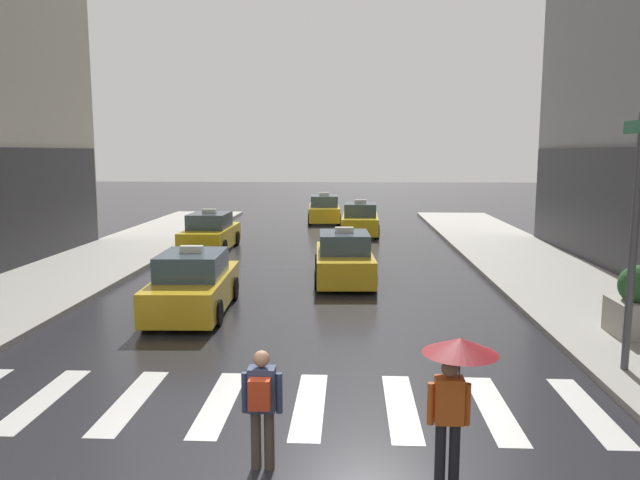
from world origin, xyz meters
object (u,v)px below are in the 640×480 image
object	(u,v)px
taxi_lead	(193,285)
pedestrian_with_backpack	(262,401)
taxi_second	(344,259)
taxi_fifth	(324,210)
taxi_third	(210,233)
planter_near_corner	(638,304)
pedestrian_with_umbrella	(456,370)
taxi_fourth	(360,220)

from	to	relation	value
taxi_lead	pedestrian_with_backpack	xyz separation A→B (m)	(3.01, -8.10, 0.25)
taxi_second	pedestrian_with_backpack	xyz separation A→B (m)	(-0.96, -12.32, 0.25)
taxi_second	taxi_fifth	bearing A→B (deg)	94.64
taxi_third	planter_near_corner	bearing A→B (deg)	-44.79
taxi_third	pedestrian_with_backpack	world-z (taller)	taxi_third
taxi_lead	taxi_fifth	distance (m)	21.54
taxi_lead	pedestrian_with_umbrella	xyz separation A→B (m)	(5.51, -8.31, 0.79)
taxi_lead	planter_near_corner	xyz separation A→B (m)	(10.62, -2.09, 0.15)
planter_near_corner	taxi_fifth	bearing A→B (deg)	108.92
pedestrian_with_umbrella	planter_near_corner	size ratio (longest dim) A/B	1.21
pedestrian_with_umbrella	pedestrian_with_backpack	xyz separation A→B (m)	(-2.51, 0.21, -0.54)
taxi_fourth	planter_near_corner	size ratio (longest dim) A/B	2.86
taxi_second	pedestrian_with_umbrella	xyz separation A→B (m)	(1.54, -12.53, 0.79)
taxi_fifth	pedestrian_with_backpack	distance (m)	29.49
taxi_second	taxi_fourth	world-z (taller)	same
taxi_fifth	pedestrian_with_umbrella	distance (m)	29.86
taxi_fourth	pedestrian_with_backpack	xyz separation A→B (m)	(-1.68, -23.97, 0.25)
taxi_fourth	pedestrian_with_umbrella	size ratio (longest dim) A/B	2.36
pedestrian_with_backpack	taxi_second	bearing A→B (deg)	85.52
taxi_fifth	pedestrian_with_backpack	size ratio (longest dim) A/B	2.80
taxi_lead	taxi_second	distance (m)	5.79
taxi_fourth	taxi_second	bearing A→B (deg)	-93.52
taxi_third	taxi_fourth	world-z (taller)	same
taxi_lead	taxi_third	bearing A→B (deg)	100.45
pedestrian_with_umbrella	planter_near_corner	world-z (taller)	pedestrian_with_umbrella
taxi_second	planter_near_corner	bearing A→B (deg)	-43.46
taxi_third	taxi_fifth	size ratio (longest dim) A/B	0.99
pedestrian_with_umbrella	planter_near_corner	bearing A→B (deg)	50.65
taxi_fourth	pedestrian_with_backpack	size ratio (longest dim) A/B	2.77
planter_near_corner	taxi_second	bearing A→B (deg)	136.54
taxi_second	taxi_fourth	size ratio (longest dim) A/B	1.01
pedestrian_with_umbrella	planter_near_corner	distance (m)	8.08
taxi_fifth	pedestrian_with_umbrella	bearing A→B (deg)	-84.35
taxi_fifth	pedestrian_with_umbrella	world-z (taller)	pedestrian_with_umbrella
taxi_fourth	taxi_fifth	xyz separation A→B (m)	(-2.11, 5.52, 0.00)
planter_near_corner	taxi_lead	bearing A→B (deg)	168.89
taxi_lead	taxi_fourth	bearing A→B (deg)	73.55
taxi_second	pedestrian_with_umbrella	world-z (taller)	pedestrian_with_umbrella
taxi_second	taxi_third	xyz separation A→B (m)	(-5.88, 6.14, 0.00)
taxi_fourth	taxi_fifth	size ratio (longest dim) A/B	0.99
pedestrian_with_backpack	taxi_third	bearing A→B (deg)	104.92
taxi_third	taxi_lead	bearing A→B (deg)	-79.55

